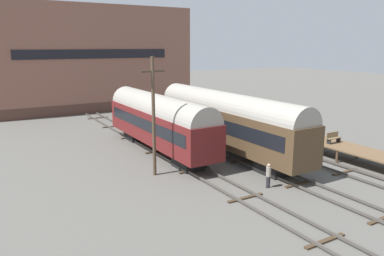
{
  "coord_description": "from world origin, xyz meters",
  "views": [
    {
      "loc": [
        -18.39,
        -19.67,
        9.15
      ],
      "look_at": [
        -2.33,
        7.29,
        2.2
      ],
      "focal_mm": 35.0,
      "sensor_mm": 36.0,
      "label": 1
    }
  ],
  "objects_px": {
    "utility_pole": "(154,115)",
    "bench": "(333,137)",
    "person_worker": "(269,173)",
    "train_car_brown": "(226,119)",
    "train_car_maroon": "(159,120)"
  },
  "relations": [
    {
      "from": "train_car_brown",
      "to": "bench",
      "type": "distance_m",
      "value": 9.14
    },
    {
      "from": "bench",
      "to": "utility_pole",
      "type": "distance_m",
      "value": 15.62
    },
    {
      "from": "utility_pole",
      "to": "train_car_brown",
      "type": "bearing_deg",
      "value": 13.52
    },
    {
      "from": "train_car_brown",
      "to": "utility_pole",
      "type": "xyz_separation_m",
      "value": [
        -7.57,
        -1.82,
        1.33
      ]
    },
    {
      "from": "train_car_maroon",
      "to": "utility_pole",
      "type": "xyz_separation_m",
      "value": [
        -2.91,
        -5.28,
        1.51
      ]
    },
    {
      "from": "train_car_brown",
      "to": "bench",
      "type": "height_order",
      "value": "train_car_brown"
    },
    {
      "from": "train_car_maroon",
      "to": "bench",
      "type": "height_order",
      "value": "train_car_maroon"
    },
    {
      "from": "utility_pole",
      "to": "bench",
      "type": "bearing_deg",
      "value": -12.27
    },
    {
      "from": "bench",
      "to": "utility_pole",
      "type": "height_order",
      "value": "utility_pole"
    },
    {
      "from": "train_car_brown",
      "to": "train_car_maroon",
      "type": "bearing_deg",
      "value": 143.46
    },
    {
      "from": "person_worker",
      "to": "utility_pole",
      "type": "relative_size",
      "value": 0.2
    },
    {
      "from": "train_car_brown",
      "to": "utility_pole",
      "type": "distance_m",
      "value": 7.9
    },
    {
      "from": "train_car_brown",
      "to": "utility_pole",
      "type": "bearing_deg",
      "value": -166.48
    },
    {
      "from": "person_worker",
      "to": "utility_pole",
      "type": "distance_m",
      "value": 8.76
    },
    {
      "from": "train_car_brown",
      "to": "bench",
      "type": "relative_size",
      "value": 13.04
    }
  ]
}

